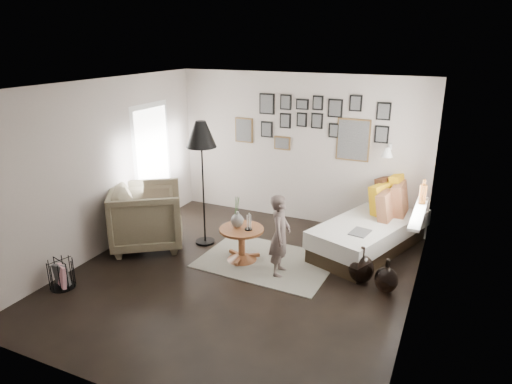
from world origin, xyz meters
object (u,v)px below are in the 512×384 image
at_px(demijohn_large, 361,269).
at_px(child, 280,235).
at_px(armchair, 147,217).
at_px(daybed, 372,227).
at_px(floor_lamp, 201,139).
at_px(pedestal_table, 242,246).
at_px(demijohn_small, 386,280).
at_px(magazine_basket, 61,274).
at_px(vase, 237,218).

relative_size(demijohn_large, child, 0.44).
relative_size(armchair, demijohn_large, 2.10).
height_order(daybed, floor_lamp, floor_lamp).
bearing_deg(armchair, daybed, -101.32).
distance_m(floor_lamp, child, 1.90).
relative_size(pedestal_table, demijohn_small, 1.39).
relative_size(magazine_basket, demijohn_small, 0.84).
height_order(vase, floor_lamp, floor_lamp).
bearing_deg(floor_lamp, demijohn_small, -6.36).
bearing_deg(daybed, floor_lamp, -138.99).
bearing_deg(floor_lamp, child, -16.86).
distance_m(daybed, child, 1.73).
relative_size(vase, demijohn_large, 0.91).
bearing_deg(magazine_basket, demijohn_small, 23.00).
bearing_deg(floor_lamp, daybed, 21.14).
distance_m(daybed, demijohn_large, 1.17).
height_order(floor_lamp, demijohn_small, floor_lamp).
bearing_deg(child, demijohn_small, -94.66).
relative_size(armchair, child, 0.93).
relative_size(daybed, demijohn_large, 4.58).
distance_m(armchair, magazine_basket, 1.58).
distance_m(pedestal_table, vase, 0.43).
bearing_deg(child, vase, 68.05).
xyz_separation_m(magazine_basket, demijohn_small, (3.92, 1.66, -0.02)).
bearing_deg(pedestal_table, vase, 165.96).
distance_m(pedestal_table, child, 0.76).
height_order(daybed, demijohn_large, daybed).
bearing_deg(floor_lamp, magazine_basket, -116.98).
distance_m(vase, armchair, 1.51).
bearing_deg(daybed, vase, -124.64).
bearing_deg(daybed, armchair, -136.59).
bearing_deg(vase, pedestal_table, -14.04).
bearing_deg(pedestal_table, demijohn_large, 3.20).
height_order(daybed, child, child).
bearing_deg(child, daybed, -44.85).
bearing_deg(floor_lamp, pedestal_table, -20.41).
bearing_deg(armchair, demijohn_small, -122.85).
bearing_deg(pedestal_table, demijohn_small, -0.61).
bearing_deg(demijohn_large, demijohn_small, -18.92).
height_order(daybed, demijohn_small, daybed).
bearing_deg(demijohn_large, armchair, -175.70).
bearing_deg(demijohn_large, daybed, 94.83).
bearing_deg(demijohn_small, daybed, 109.33).
bearing_deg(floor_lamp, vase, -21.07).
relative_size(pedestal_table, daybed, 0.28).
xyz_separation_m(armchair, demijohn_large, (3.32, 0.25, -0.29)).
bearing_deg(demijohn_large, pedestal_table, -176.80).
bearing_deg(vase, demijohn_small, -1.11).
xyz_separation_m(armchair, magazine_basket, (-0.25, -1.54, -0.30)).
xyz_separation_m(daybed, magazine_basket, (-3.47, -2.94, -0.15)).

